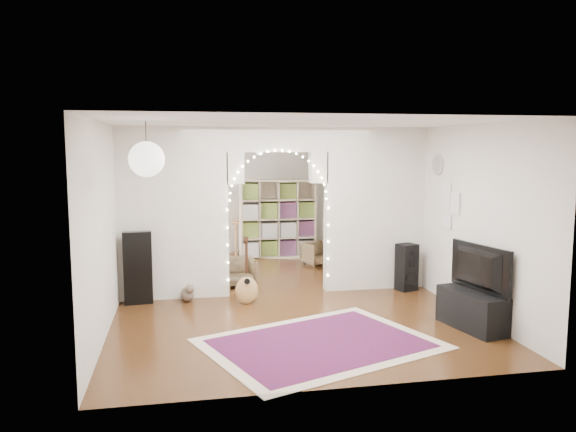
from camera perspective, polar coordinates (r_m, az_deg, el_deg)
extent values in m
plane|color=black|center=(9.33, -1.07, -7.77)|extent=(7.50, 7.50, 0.00)
cube|color=white|center=(9.02, -1.11, 9.05)|extent=(5.00, 7.50, 0.02)
cube|color=silver|center=(12.77, -3.98, 2.40)|extent=(5.00, 0.02, 2.70)
cube|color=silver|center=(5.46, 5.70, -3.97)|extent=(5.00, 0.02, 2.70)
cube|color=silver|center=(8.99, -16.98, 0.13)|extent=(0.02, 7.50, 2.70)
cube|color=silver|center=(9.81, 13.45, 0.80)|extent=(0.02, 7.50, 2.70)
cube|color=silver|center=(8.94, -11.56, 0.26)|extent=(1.70, 0.20, 2.70)
cube|color=silver|center=(9.50, 8.77, 0.71)|extent=(1.70, 0.20, 2.70)
cube|color=silver|center=(9.01, -1.10, 7.78)|extent=(1.60, 0.20, 0.40)
cube|color=white|center=(10.76, -15.87, 2.07)|extent=(0.04, 1.20, 1.40)
cylinder|color=white|center=(9.21, 15.01, 5.04)|extent=(0.03, 0.31, 0.31)
sphere|color=white|center=(6.49, -14.17, 5.61)|extent=(0.40, 0.40, 0.40)
cube|color=maroon|center=(7.01, 3.30, -12.81)|extent=(3.19, 2.80, 0.02)
cube|color=black|center=(8.85, -15.02, -5.12)|extent=(0.44, 0.18, 1.11)
ellipsoid|color=tan|center=(8.60, -4.22, -6.54)|extent=(0.37, 0.23, 0.42)
cube|color=black|center=(8.52, -4.24, -4.24)|extent=(0.05, 0.04, 0.48)
cube|color=black|center=(8.47, -4.26, -2.49)|extent=(0.06, 0.04, 0.11)
ellipsoid|color=brown|center=(8.93, -10.16, -7.81)|extent=(0.29, 0.36, 0.23)
sphere|color=brown|center=(8.78, -9.92, -7.30)|extent=(0.16, 0.16, 0.13)
cone|color=brown|center=(8.76, -10.15, -6.89)|extent=(0.04, 0.04, 0.05)
cone|color=brown|center=(8.76, -9.71, -6.88)|extent=(0.04, 0.04, 0.05)
cylinder|color=brown|center=(9.11, -10.48, -8.01)|extent=(0.09, 0.21, 0.07)
cube|color=black|center=(9.59, 11.95, -5.11)|extent=(0.37, 0.34, 0.78)
cylinder|color=black|center=(9.53, 12.45, -6.27)|extent=(0.22, 0.09, 0.23)
cylinder|color=black|center=(9.47, 12.49, -4.74)|extent=(0.12, 0.05, 0.12)
cylinder|color=black|center=(9.44, 12.52, -3.71)|extent=(0.07, 0.04, 0.07)
cube|color=black|center=(7.87, 18.18, -9.07)|extent=(0.59, 1.06, 0.50)
imported|color=black|center=(7.74, 18.34, -5.08)|extent=(0.35, 1.08, 0.62)
cube|color=tan|center=(12.12, -1.05, -0.25)|extent=(1.69, 0.91, 1.68)
cube|color=brown|center=(12.61, -2.96, -0.48)|extent=(1.27, 0.90, 0.05)
cylinder|color=brown|center=(12.34, -5.29, -2.44)|extent=(0.05, 0.05, 0.70)
cylinder|color=brown|center=(12.39, -0.47, -2.37)|extent=(0.05, 0.05, 0.70)
cylinder|color=brown|center=(12.97, -5.32, -1.98)|extent=(0.05, 0.05, 0.70)
cylinder|color=brown|center=(13.02, -0.73, -1.91)|extent=(0.05, 0.05, 0.70)
imported|color=silver|center=(12.60, -2.96, 0.06)|extent=(0.20, 0.20, 0.19)
imported|color=#4D3D26|center=(9.75, -5.12, -5.64)|extent=(0.61, 0.62, 0.49)
imported|color=#4D3D26|center=(11.41, 2.99, -3.81)|extent=(0.65, 0.66, 0.47)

